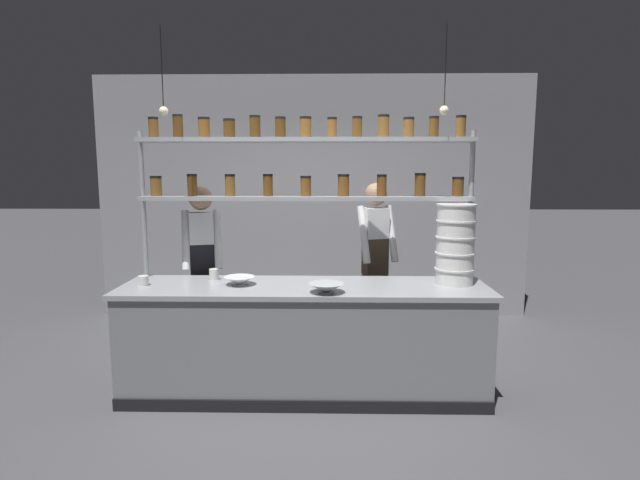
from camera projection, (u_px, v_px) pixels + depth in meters
ground_plane at (305, 392)px, 4.21m from camera, size 40.00×40.00×0.00m
back_wall at (313, 198)px, 6.30m from camera, size 5.40×0.12×3.01m
prep_counter at (305, 339)px, 4.15m from camera, size 3.00×0.76×0.92m
spice_shelf_unit at (306, 171)px, 4.28m from camera, size 2.89×0.28×2.33m
chef_left at (203, 264)px, 4.66m from camera, size 0.41×0.34×1.71m
chef_center at (375, 257)px, 4.89m from camera, size 0.42×0.35×1.74m
container_stack at (455, 244)px, 4.10m from camera, size 0.32×0.32×0.66m
prep_bowl_near_left at (326, 288)px, 3.83m from camera, size 0.28×0.28×0.08m
prep_bowl_center_front at (239, 281)px, 4.10m from camera, size 0.25×0.25×0.07m
serving_cup_front at (214, 274)px, 4.29m from camera, size 0.08×0.08×0.10m
serving_cup_by_board at (143, 281)px, 4.07m from camera, size 0.08×0.08×0.08m
pendant_light_row at (303, 106)px, 3.89m from camera, size 2.26×0.07×0.68m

